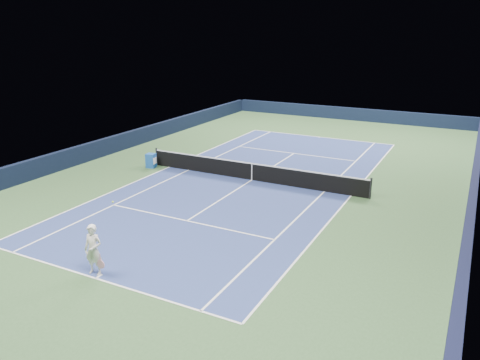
% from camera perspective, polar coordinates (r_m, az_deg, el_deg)
% --- Properties ---
extents(ground, '(40.00, 40.00, 0.00)m').
position_cam_1_polar(ground, '(25.60, 1.45, -0.01)').
color(ground, '#30502C').
rests_on(ground, ground).
extents(wall_far, '(22.00, 0.35, 1.10)m').
position_cam_1_polar(wall_far, '(43.68, 13.03, 7.88)').
color(wall_far, '#101932').
rests_on(wall_far, ground).
extents(wall_right, '(0.35, 40.00, 1.10)m').
position_cam_1_polar(wall_right, '(23.12, 26.38, -2.55)').
color(wall_right, black).
rests_on(wall_right, ground).
extents(wall_left, '(0.35, 40.00, 1.10)m').
position_cam_1_polar(wall_left, '(31.52, -16.57, 3.75)').
color(wall_left, black).
rests_on(wall_left, ground).
extents(court_surface, '(10.97, 23.77, 0.01)m').
position_cam_1_polar(court_surface, '(25.59, 1.45, -0.01)').
color(court_surface, navy).
rests_on(court_surface, ground).
extents(baseline_far, '(10.97, 0.08, 0.00)m').
position_cam_1_polar(baseline_far, '(36.29, 9.73, 5.19)').
color(baseline_far, white).
rests_on(baseline_far, ground).
extents(baseline_near, '(10.97, 0.08, 0.00)m').
position_cam_1_polar(baseline_near, '(16.60, -17.19, -11.38)').
color(baseline_near, white).
rests_on(baseline_near, ground).
extents(sideline_doubles_right, '(0.08, 23.77, 0.00)m').
position_cam_1_polar(sideline_doubles_right, '(23.85, 13.39, -1.87)').
color(sideline_doubles_right, white).
rests_on(sideline_doubles_right, ground).
extents(sideline_doubles_left, '(0.08, 23.77, 0.00)m').
position_cam_1_polar(sideline_doubles_left, '(28.31, -8.59, 1.59)').
color(sideline_doubles_left, white).
rests_on(sideline_doubles_left, ground).
extents(sideline_singles_right, '(0.08, 23.77, 0.00)m').
position_cam_1_polar(sideline_singles_right, '(24.18, 10.25, -1.38)').
color(sideline_singles_right, white).
rests_on(sideline_singles_right, ground).
extents(sideline_singles_left, '(0.08, 23.77, 0.00)m').
position_cam_1_polar(sideline_singles_left, '(27.55, -6.27, 1.23)').
color(sideline_singles_left, white).
rests_on(sideline_singles_left, ground).
extents(service_line_far, '(8.23, 0.08, 0.00)m').
position_cam_1_polar(service_line_far, '(31.25, 6.60, 3.25)').
color(service_line_far, white).
rests_on(service_line_far, ground).
extents(service_line_near, '(8.23, 0.08, 0.00)m').
position_cam_1_polar(service_line_near, '(20.39, -6.48, -4.96)').
color(service_line_near, white).
rests_on(service_line_near, ground).
extents(center_service_line, '(0.08, 12.80, 0.00)m').
position_cam_1_polar(center_service_line, '(25.59, 1.45, 0.01)').
color(center_service_line, white).
rests_on(center_service_line, ground).
extents(center_mark_far, '(0.08, 0.30, 0.00)m').
position_cam_1_polar(center_mark_far, '(36.15, 9.65, 5.15)').
color(center_mark_far, white).
rests_on(center_mark_far, ground).
extents(center_mark_near, '(0.08, 0.30, 0.00)m').
position_cam_1_polar(center_mark_near, '(16.69, -16.83, -11.18)').
color(center_mark_near, white).
rests_on(center_mark_near, ground).
extents(tennis_net, '(12.90, 0.10, 1.07)m').
position_cam_1_polar(tennis_net, '(25.44, 1.46, 1.07)').
color(tennis_net, black).
rests_on(tennis_net, ground).
extents(sponsor_cube, '(0.62, 0.55, 0.84)m').
position_cam_1_polar(sponsor_cube, '(28.29, -10.79, 2.34)').
color(sponsor_cube, '#1C51A8').
rests_on(sponsor_cube, ground).
extents(tennis_player, '(0.83, 1.29, 2.31)m').
position_cam_1_polar(tennis_player, '(16.51, -17.43, -8.13)').
color(tennis_player, white).
rests_on(tennis_player, ground).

